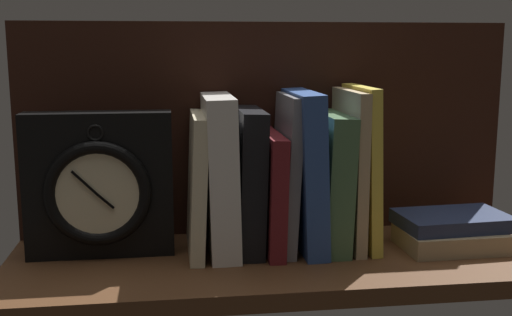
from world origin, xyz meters
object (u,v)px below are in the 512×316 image
(book_white_catcher, at_px, (220,174))
(book_gray_chess, at_px, (286,172))
(book_black_skeptic, at_px, (248,180))
(framed_clock, at_px, (99,186))
(book_yellow_seinlanguage, at_px, (361,166))
(book_cream_twain, at_px, (197,183))
(book_blue_modern, at_px, (305,170))
(book_tan_shortstories, at_px, (349,169))
(book_green_romantic, at_px, (329,180))
(book_maroon_dawkins, at_px, (270,191))
(book_stack_side, at_px, (451,230))

(book_white_catcher, xyz_separation_m, book_gray_chess, (0.10, 0.00, -0.00))
(book_black_skeptic, height_order, framed_clock, book_black_skeptic)
(book_white_catcher, bearing_deg, book_yellow_seinlanguage, 0.00)
(book_cream_twain, height_order, book_blue_modern, book_blue_modern)
(book_tan_shortstories, bearing_deg, book_green_romantic, 180.00)
(book_yellow_seinlanguage, bearing_deg, framed_clock, -179.56)
(framed_clock, bearing_deg, book_black_skeptic, 0.80)
(book_gray_chess, bearing_deg, book_tan_shortstories, 0.00)
(book_green_romantic, distance_m, book_tan_shortstories, 0.03)
(book_gray_chess, bearing_deg, book_cream_twain, 180.00)
(book_maroon_dawkins, relative_size, framed_clock, 0.84)
(book_tan_shortstories, height_order, book_yellow_seinlanguage, book_yellow_seinlanguage)
(book_yellow_seinlanguage, relative_size, book_stack_side, 1.44)
(book_cream_twain, bearing_deg, framed_clock, -178.77)
(book_cream_twain, bearing_deg, book_tan_shortstories, 0.00)
(book_cream_twain, relative_size, framed_clock, 0.98)
(book_black_skeptic, height_order, book_green_romantic, book_black_skeptic)
(book_yellow_seinlanguage, bearing_deg, book_stack_side, -15.52)
(book_maroon_dawkins, relative_size, book_green_romantic, 0.86)
(book_white_catcher, height_order, book_maroon_dawkins, book_white_catcher)
(book_green_romantic, bearing_deg, framed_clock, -179.49)
(book_green_romantic, xyz_separation_m, book_yellow_seinlanguage, (0.05, 0.00, 0.02))
(book_black_skeptic, distance_m, book_blue_modern, 0.09)
(book_black_skeptic, bearing_deg, book_white_catcher, 180.00)
(book_maroon_dawkins, height_order, framed_clock, framed_clock)
(book_maroon_dawkins, height_order, book_stack_side, book_maroon_dawkins)
(book_blue_modern, relative_size, book_yellow_seinlanguage, 0.97)
(book_cream_twain, distance_m, book_yellow_seinlanguage, 0.25)
(book_black_skeptic, bearing_deg, framed_clock, -179.20)
(book_white_catcher, height_order, book_blue_modern, book_blue_modern)
(book_gray_chess, distance_m, book_blue_modern, 0.03)
(book_tan_shortstories, bearing_deg, book_cream_twain, 180.00)
(book_gray_chess, relative_size, book_blue_modern, 0.98)
(book_white_catcher, xyz_separation_m, book_black_skeptic, (0.04, 0.00, -0.01))
(book_cream_twain, bearing_deg, book_green_romantic, 0.00)
(book_gray_chess, distance_m, book_yellow_seinlanguage, 0.12)
(book_tan_shortstories, bearing_deg, book_stack_side, -13.58)
(book_gray_chess, bearing_deg, book_stack_side, -8.38)
(book_cream_twain, bearing_deg, book_yellow_seinlanguage, 0.00)
(book_black_skeptic, bearing_deg, book_blue_modern, 0.00)
(book_cream_twain, xyz_separation_m, book_tan_shortstories, (0.23, 0.00, 0.02))
(book_cream_twain, xyz_separation_m, book_white_catcher, (0.03, 0.00, 0.01))
(framed_clock, bearing_deg, book_white_catcher, 0.99)
(book_black_skeptic, xyz_separation_m, book_yellow_seinlanguage, (0.17, 0.00, 0.02))
(framed_clock, bearing_deg, book_blue_modern, 0.57)
(book_yellow_seinlanguage, bearing_deg, book_cream_twain, 180.00)
(book_cream_twain, relative_size, book_white_catcher, 0.89)
(framed_clock, bearing_deg, book_maroon_dawkins, 0.69)
(framed_clock, xyz_separation_m, book_stack_side, (0.52, -0.03, -0.08))
(book_cream_twain, height_order, book_stack_side, book_cream_twain)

